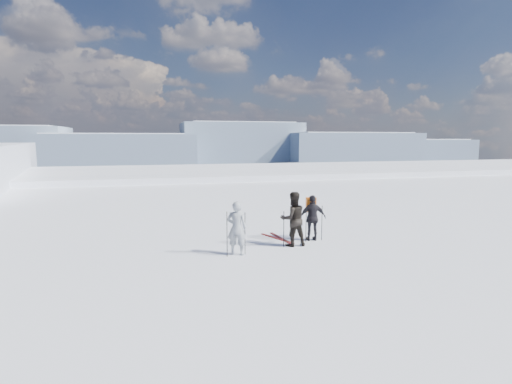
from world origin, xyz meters
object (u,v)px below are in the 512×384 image
skier_grey (237,228)px  skis_loose (279,238)px  skier_pack (313,218)px  skier_dark (293,219)px

skier_grey → skis_loose: size_ratio=0.96×
skier_grey → skis_loose: bearing=-119.0°
skier_grey → skier_pack: bearing=-139.3°
skis_loose → skier_pack: bearing=-25.7°
skier_grey → skier_dark: size_ratio=0.92×
skier_grey → skis_loose: skier_grey is taller
skier_pack → skis_loose: 1.39m
skier_grey → skier_pack: (2.87, 1.02, -0.03)m
skier_grey → skier_dark: skier_dark is taller
skier_grey → skis_loose: (1.82, 1.52, -0.80)m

